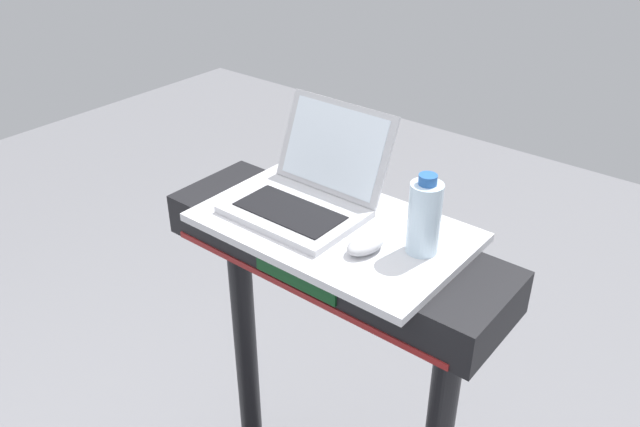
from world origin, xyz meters
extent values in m
cylinder|color=black|center=(-0.34, 0.70, 0.62)|extent=(0.07, 0.07, 0.94)
cube|color=black|center=(0.00, 0.70, 1.14)|extent=(0.90, 0.28, 0.11)
cube|color=#0C3F19|center=(0.00, 0.56, 1.14)|extent=(0.24, 0.01, 0.06)
cube|color=maroon|center=(0.00, 0.56, 1.10)|extent=(0.81, 0.00, 0.02)
cube|color=silver|center=(0.00, 0.70, 1.21)|extent=(0.65, 0.40, 0.02)
cube|color=#B7B7BC|center=(-0.10, 0.67, 1.23)|extent=(0.32, 0.23, 0.02)
cube|color=black|center=(-0.10, 0.66, 1.24)|extent=(0.26, 0.13, 0.00)
cube|color=#B7B7BC|center=(-0.10, 0.83, 1.34)|extent=(0.32, 0.09, 0.22)
cube|color=white|center=(-0.10, 0.83, 1.34)|extent=(0.28, 0.08, 0.19)
ellipsoid|color=#B2B2B7|center=(0.13, 0.65, 1.23)|extent=(0.08, 0.11, 0.03)
cylinder|color=silver|center=(0.23, 0.73, 1.30)|extent=(0.07, 0.07, 0.17)
cylinder|color=#2659A5|center=(0.23, 0.73, 1.40)|extent=(0.04, 0.04, 0.02)
camera|label=1|loc=(0.81, -0.35, 2.02)|focal=36.29mm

